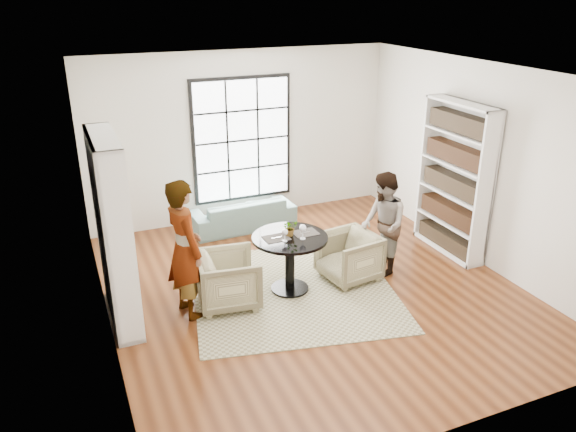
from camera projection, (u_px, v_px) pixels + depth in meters
name	position (u px, v px, depth m)	size (l,w,h in m)	color
ground	(312.00, 288.00, 7.96)	(6.00, 6.00, 0.00)	brown
room_shell	(297.00, 193.00, 7.95)	(6.00, 6.01, 6.00)	silver
rug	(294.00, 290.00, 7.91)	(2.75, 2.75, 0.01)	tan
pedestal_table	(290.00, 252.00, 7.70)	(1.04, 1.04, 0.83)	black
sofa	(242.00, 213.00, 9.87)	(1.82, 0.71, 0.53)	gray
armchair_left	(229.00, 280.00, 7.44)	(0.78, 0.80, 0.73)	#BFB588
armchair_right	(349.00, 257.00, 8.11)	(0.75, 0.77, 0.70)	tan
person_left	(185.00, 249.00, 7.04)	(0.67, 0.44, 1.84)	gray
person_right	(383.00, 224.00, 8.15)	(0.75, 0.58, 1.54)	gray
placemat_left	(276.00, 238.00, 7.56)	(0.34, 0.26, 0.01)	#2A2624
placemat_right	(305.00, 233.00, 7.72)	(0.34, 0.26, 0.01)	#2A2624
cutlery_left	(276.00, 238.00, 7.56)	(0.14, 0.22, 0.01)	silver
cutlery_right	(305.00, 232.00, 7.71)	(0.14, 0.22, 0.01)	silver
wine_glass_left	(285.00, 232.00, 7.42)	(0.08, 0.08, 0.18)	silver
wine_glass_right	(303.00, 229.00, 7.49)	(0.10, 0.10, 0.21)	silver
flower_centerpiece	(290.00, 228.00, 7.60)	(0.21, 0.18, 0.23)	gray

